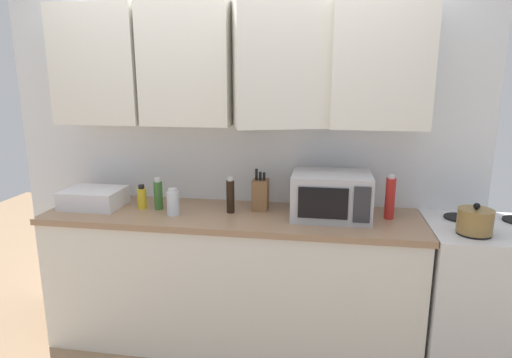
{
  "coord_description": "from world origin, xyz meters",
  "views": [
    {
      "loc": [
        0.59,
        -2.92,
        1.75
      ],
      "look_at": [
        0.15,
        -0.25,
        1.12
      ],
      "focal_mm": 30.71,
      "sensor_mm": 36.0,
      "label": 1
    }
  ],
  "objects": [
    {
      "name": "bottle_soy_dark",
      "position": [
        -0.01,
        -0.28,
        1.01
      ],
      "size": [
        0.05,
        0.05,
        0.23
      ],
      "color": "black",
      "rests_on": "counter_run"
    },
    {
      "name": "stove_range",
      "position": [
        1.58,
        -0.32,
        0.45
      ],
      "size": [
        0.76,
        0.64,
        0.91
      ],
      "color": "silver",
      "rests_on": "ground_plane"
    },
    {
      "name": "wall_back_with_cabinets",
      "position": [
        -0.0,
        -0.07,
        1.58
      ],
      "size": [
        3.27,
        0.5,
        2.6
      ],
      "color": "white",
      "rests_on": "ground_plane"
    },
    {
      "name": "knife_block",
      "position": [
        0.17,
        -0.19,
        1.0
      ],
      "size": [
        0.1,
        0.12,
        0.27
      ],
      "color": "brown",
      "rests_on": "counter_run"
    },
    {
      "name": "dish_rack",
      "position": [
        -0.94,
        -0.3,
        0.96
      ],
      "size": [
        0.38,
        0.3,
        0.12
      ],
      "primitive_type": "cube",
      "color": "silver",
      "rests_on": "counter_run"
    },
    {
      "name": "counter_run",
      "position": [
        0.0,
        -0.3,
        0.45
      ],
      "size": [
        2.4,
        0.63,
        0.9
      ],
      "color": "white",
      "rests_on": "ground_plane"
    },
    {
      "name": "bottle_red_sauce",
      "position": [
        0.98,
        -0.25,
        1.03
      ],
      "size": [
        0.06,
        0.06,
        0.28
      ],
      "color": "red",
      "rests_on": "counter_run"
    },
    {
      "name": "microwave",
      "position": [
        0.63,
        -0.28,
        1.04
      ],
      "size": [
        0.48,
        0.37,
        0.28
      ],
      "color": "#B7B7BC",
      "rests_on": "counter_run"
    },
    {
      "name": "bottle_green_oil",
      "position": [
        -0.49,
        -0.28,
        1.0
      ],
      "size": [
        0.06,
        0.06,
        0.21
      ],
      "color": "#386B2D",
      "rests_on": "counter_run"
    },
    {
      "name": "kettle",
      "position": [
        1.41,
        -0.46,
        0.98
      ],
      "size": [
        0.19,
        0.19,
        0.17
      ],
      "color": "olive",
      "rests_on": "stove_range"
    },
    {
      "name": "bottle_yellow_mustard",
      "position": [
        -0.61,
        -0.29,
        0.97
      ],
      "size": [
        0.06,
        0.06,
        0.16
      ],
      "color": "gold",
      "rests_on": "counter_run"
    },
    {
      "name": "bottle_clear_tall",
      "position": [
        -0.35,
        -0.39,
        0.98
      ],
      "size": [
        0.08,
        0.08,
        0.17
      ],
      "color": "silver",
      "rests_on": "counter_run"
    }
  ]
}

